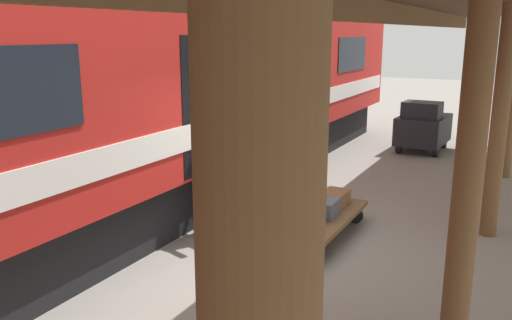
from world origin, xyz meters
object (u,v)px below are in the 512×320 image
suitcase_navy_fabric (280,201)px  baggage_tug (423,127)px  suitcase_brown_leather (335,198)px  porter_in_overalls (247,170)px  train_car (125,92)px  suitcase_gray_aluminum (295,192)px  suitcase_burgundy_valise (306,222)px  luggage_cart (300,215)px  porter_by_door (217,177)px  suitcase_slate_roller (321,208)px  suitcase_teal_softside (263,213)px

suitcase_navy_fabric → baggage_tug: size_ratio=0.36×
suitcase_brown_leather → porter_in_overalls: size_ratio=0.30×
train_car → baggage_tug: 8.23m
suitcase_gray_aluminum → baggage_tug: (-0.81, -6.26, 0.16)m
baggage_tug → suitcase_gray_aluminum: bearing=82.6°
suitcase_burgundy_valise → baggage_tug: baggage_tug is taller
suitcase_navy_fabric → baggage_tug: bearing=-96.8°
luggage_cart → train_car: bearing=11.8°
suitcase_navy_fabric → porter_by_door: porter_by_door is taller
porter_in_overalls → baggage_tug: bearing=-100.7°
suitcase_brown_leather → suitcase_slate_roller: (0.00, 0.57, 0.01)m
suitcase_brown_leather → porter_in_overalls: porter_in_overalls is taller
luggage_cart → suitcase_burgundy_valise: (-0.33, 0.57, 0.14)m
porter_in_overalls → porter_by_door: bearing=68.3°
luggage_cart → suitcase_slate_roller: 0.38m
suitcase_brown_leather → baggage_tug: (-0.14, -6.26, 0.17)m
suitcase_gray_aluminum → suitcase_teal_softside: 1.15m
suitcase_slate_roller → suitcase_gray_aluminum: 0.88m
luggage_cart → suitcase_slate_roller: (-0.33, 0.00, 0.17)m
suitcase_navy_fabric → suitcase_teal_softside: (0.00, 0.57, -0.02)m
luggage_cart → porter_by_door: bearing=32.4°
luggage_cart → porter_in_overalls: 1.06m
train_car → suitcase_brown_leather: (-3.13, -1.16, -1.61)m
suitcase_slate_roller → porter_by_door: (1.39, 0.67, 0.46)m
suitcase_brown_leather → suitcase_teal_softside: 1.33m
porter_in_overalls → suitcase_brown_leather: bearing=-148.9°
suitcase_gray_aluminum → porter_in_overalls: size_ratio=0.30×
suitcase_brown_leather → baggage_tug: baggage_tug is taller
train_car → porter_by_door: 2.09m
suitcase_navy_fabric → porter_in_overalls: bearing=15.0°
suitcase_teal_softside → train_car: bearing=0.3°
suitcase_burgundy_valise → baggage_tug: (-0.14, -7.40, 0.19)m
suitcase_brown_leather → suitcase_navy_fabric: (0.67, 0.57, 0.01)m
suitcase_navy_fabric → porter_by_door: bearing=42.9°
suitcase_slate_roller → train_car: bearing=10.6°
suitcase_gray_aluminum → baggage_tug: baggage_tug is taller
train_car → suitcase_teal_softside: (-2.47, -0.01, -1.61)m
suitcase_brown_leather → porter_in_overalls: 1.45m
suitcase_slate_roller → suitcase_teal_softside: size_ratio=0.87×
porter_by_door → suitcase_slate_roller: bearing=-154.3°
suitcase_brown_leather → train_car: bearing=20.3°
train_car → suitcase_slate_roller: (-3.13, -0.59, -1.59)m
suitcase_navy_fabric → suitcase_slate_roller: bearing=180.0°
luggage_cart → porter_by_door: (1.05, 0.67, 0.63)m
suitcase_brown_leather → suitcase_teal_softside: bearing=59.7°
train_car → suitcase_gray_aluminum: train_car is taller
train_car → suitcase_gray_aluminum: size_ratio=38.88×
suitcase_gray_aluminum → luggage_cart: bearing=120.3°
suitcase_brown_leather → suitcase_gray_aluminum: suitcase_gray_aluminum is taller
train_car → luggage_cart: size_ratio=9.41×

